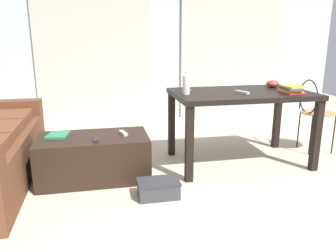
% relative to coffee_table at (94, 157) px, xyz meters
% --- Properties ---
extents(ground_plane, '(8.60, 8.60, 0.00)m').
position_rel_coffee_table_xyz_m(ground_plane, '(1.18, 0.18, -0.21)').
color(ground_plane, beige).
extents(wall_back, '(5.93, 0.10, 2.53)m').
position_rel_coffee_table_xyz_m(wall_back, '(1.18, 2.38, 1.06)').
color(wall_back, silver).
rests_on(wall_back, ground).
extents(curtains, '(4.05, 0.03, 2.29)m').
position_rel_coffee_table_xyz_m(curtains, '(1.18, 2.29, 0.94)').
color(curtains, beige).
rests_on(curtains, ground).
extents(coffee_table, '(1.03, 0.56, 0.42)m').
position_rel_coffee_table_xyz_m(coffee_table, '(0.00, 0.00, 0.00)').
color(coffee_table, black).
rests_on(coffee_table, ground).
extents(craft_table, '(1.42, 0.86, 0.78)m').
position_rel_coffee_table_xyz_m(craft_table, '(1.53, 0.12, 0.47)').
color(craft_table, black).
rests_on(craft_table, ground).
extents(wire_chair, '(0.40, 0.41, 0.86)m').
position_rel_coffee_table_xyz_m(wire_chair, '(2.52, 0.30, 0.33)').
color(wire_chair, '#B7844C').
rests_on(wire_chair, ground).
extents(bottle_near, '(0.07, 0.07, 0.22)m').
position_rel_coffee_table_xyz_m(bottle_near, '(0.92, 0.06, 0.66)').
color(bottle_near, beige).
rests_on(bottle_near, craft_table).
extents(bowl, '(0.14, 0.14, 0.08)m').
position_rel_coffee_table_xyz_m(bowl, '(1.99, 0.32, 0.61)').
color(bowl, '#9E3833').
rests_on(bowl, craft_table).
extents(book_stack, '(0.19, 0.25, 0.07)m').
position_rel_coffee_table_xyz_m(book_stack, '(1.98, -0.07, 0.60)').
color(book_stack, red).
rests_on(book_stack, craft_table).
extents(tv_remote_on_table, '(0.10, 0.18, 0.02)m').
position_rel_coffee_table_xyz_m(tv_remote_on_table, '(1.49, 0.01, 0.58)').
color(tv_remote_on_table, '#B7B7B2').
rests_on(tv_remote_on_table, craft_table).
extents(scissors, '(0.10, 0.09, 0.00)m').
position_rel_coffee_table_xyz_m(scissors, '(1.04, 0.31, 0.57)').
color(scissors, '#9EA0A5').
rests_on(scissors, craft_table).
extents(tv_remote_primary, '(0.08, 0.16, 0.02)m').
position_rel_coffee_table_xyz_m(tv_remote_primary, '(0.29, 0.01, 0.22)').
color(tv_remote_primary, '#B7B7B2').
rests_on(tv_remote_primary, coffee_table).
extents(tv_remote_secondary, '(0.04, 0.15, 0.02)m').
position_rel_coffee_table_xyz_m(tv_remote_secondary, '(0.03, -0.14, 0.22)').
color(tv_remote_secondary, '#232326').
rests_on(tv_remote_secondary, coffee_table).
extents(magazine, '(0.22, 0.26, 0.02)m').
position_rel_coffee_table_xyz_m(magazine, '(-0.32, 0.08, 0.22)').
color(magazine, '#2D7F56').
rests_on(magazine, coffee_table).
extents(shoebox, '(0.35, 0.22, 0.15)m').
position_rel_coffee_table_xyz_m(shoebox, '(0.53, -0.52, -0.13)').
color(shoebox, '#38383D').
rests_on(shoebox, ground).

